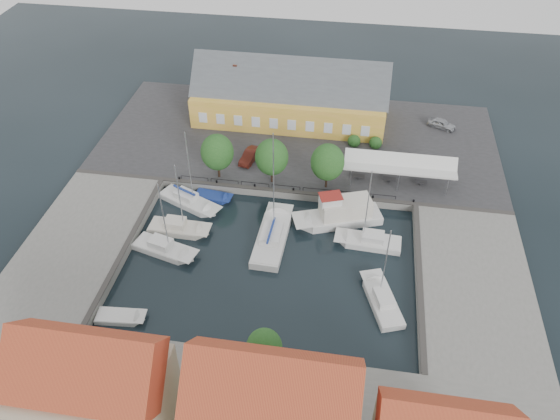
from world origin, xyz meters
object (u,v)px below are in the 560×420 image
(warehouse, at_px, (286,97))
(tent_canopy, at_px, (400,165))
(west_boat_b, at_px, (178,229))
(launch_nw, at_px, (213,197))
(launch_sw, at_px, (120,318))
(center_sailboat, at_px, (272,238))
(car_red, at_px, (250,156))
(east_boat_a, at_px, (369,242))
(west_boat_c, at_px, (164,250))
(west_boat_a, at_px, (189,202))
(east_boat_c, at_px, (382,302))
(car_silver, at_px, (442,124))
(trawler, at_px, (341,215))

(warehouse, distance_m, tent_canopy, 21.63)
(west_boat_b, bearing_deg, launch_nw, 69.45)
(launch_sw, bearing_deg, tent_canopy, 43.31)
(tent_canopy, xyz_separation_m, west_boat_b, (-25.63, -12.40, -3.42))
(center_sailboat, xyz_separation_m, launch_nw, (-8.82, 6.54, -0.27))
(launch_nw, bearing_deg, car_red, 65.85)
(warehouse, height_order, tent_canopy, warehouse)
(east_boat_a, bearing_deg, west_boat_b, -176.82)
(launch_nw, bearing_deg, warehouse, 71.55)
(west_boat_c, height_order, launch_nw, west_boat_c)
(center_sailboat, distance_m, west_boat_c, 12.46)
(warehouse, xyz_separation_m, west_boat_c, (-9.61, -29.88, -4.17))
(car_red, bearing_deg, tent_canopy, 7.85)
(west_boat_a, distance_m, launch_nw, 3.12)
(warehouse, bearing_deg, launch_nw, -108.45)
(tent_canopy, distance_m, west_boat_a, 27.06)
(car_red, xyz_separation_m, west_boat_a, (-6.06, -9.11, -1.45))
(east_boat_a, bearing_deg, east_boat_c, -79.83)
(car_silver, bearing_deg, car_red, 139.87)
(east_boat_c, bearing_deg, west_boat_b, 162.81)
(west_boat_b, bearing_deg, west_boat_c, -99.01)
(west_boat_b, bearing_deg, car_red, 67.52)
(east_boat_c, bearing_deg, east_boat_a, 100.17)
(launch_sw, bearing_deg, east_boat_c, 13.21)
(tent_canopy, xyz_separation_m, launch_nw, (-23.14, -5.75, -3.59))
(east_boat_a, distance_m, east_boat_c, 8.85)
(east_boat_c, xyz_separation_m, west_boat_a, (-24.29, 12.52, 0.01))
(center_sailboat, bearing_deg, trawler, 31.12)
(trawler, xyz_separation_m, east_boat_a, (3.62, -3.46, -0.75))
(car_red, xyz_separation_m, east_boat_c, (18.23, -21.64, -1.47))
(warehouse, height_order, east_boat_a, warehouse)
(car_silver, distance_m, launch_nw, 35.87)
(warehouse, xyz_separation_m, west_boat_b, (-9.04, -26.26, -4.17))
(tent_canopy, relative_size, west_boat_a, 1.22)
(warehouse, height_order, car_silver, warehouse)
(east_boat_a, relative_size, east_boat_c, 1.09)
(east_boat_a, bearing_deg, west_boat_c, -168.10)
(car_red, distance_m, west_boat_a, 11.04)
(launch_nw, bearing_deg, launch_sw, -102.31)
(east_boat_c, xyz_separation_m, launch_nw, (-21.61, 14.11, -0.17))
(warehouse, bearing_deg, west_boat_b, -108.99)
(west_boat_b, height_order, west_boat_c, west_boat_c)
(car_silver, distance_m, launch_sw, 52.81)
(west_boat_b, bearing_deg, trawler, 13.97)
(east_boat_c, distance_m, launch_nw, 25.81)
(east_boat_c, relative_size, west_boat_b, 0.98)
(warehouse, relative_size, tent_canopy, 2.04)
(car_silver, relative_size, west_boat_c, 0.38)
(warehouse, xyz_separation_m, launch_nw, (-6.54, -19.61, -4.34))
(tent_canopy, height_order, west_boat_c, west_boat_c)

